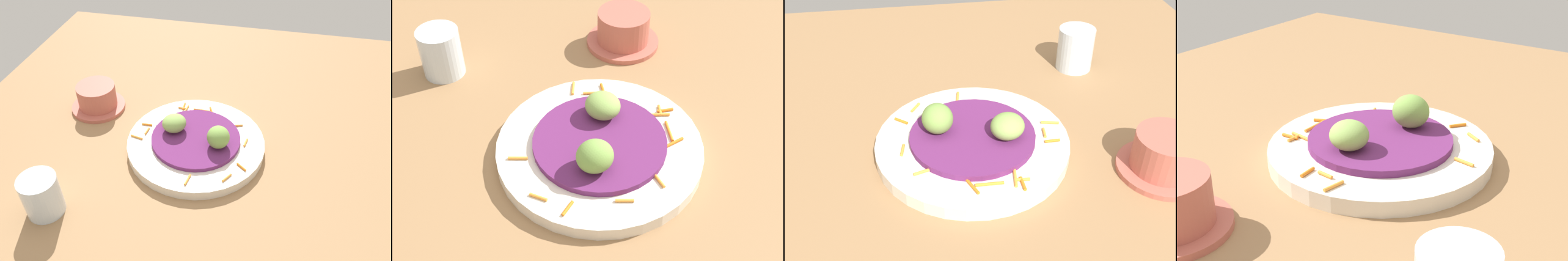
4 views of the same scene
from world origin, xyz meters
TOP-DOWN VIEW (x-y plane):
  - table_surface at (0.00, 0.00)cm, footprint 110.00×110.00cm
  - main_plate at (-1.22, 2.67)cm, footprint 27.08×27.08cm
  - cabbage_bed at (-1.22, 2.67)cm, footprint 17.50×17.50cm
  - carrot_garnish at (1.72, 3.42)cm, footprint 23.25×23.68cm
  - guac_scoop_left at (-2.70, -1.97)cm, footprint 5.30×5.01cm
  - guac_scoop_center at (0.25, 7.31)cm, footprint 6.69×6.68cm
  - terracotta_bowl at (7.10, 26.95)cm, footprint 11.82×11.82cm
  - water_glass at (-21.82, 24.07)cm, footprint 6.32×6.32cm

SIDE VIEW (x-z plane):
  - table_surface at x=0.00cm, z-range 0.00..2.00cm
  - main_plate at x=-1.22cm, z-range 2.00..3.96cm
  - carrot_garnish at x=1.72cm, z-range 3.96..4.36cm
  - cabbage_bed at x=-1.22cm, z-range 3.96..4.85cm
  - terracotta_bowl at x=7.10cm, z-range 1.71..7.58cm
  - water_glass at x=-21.82cm, z-range 2.00..9.52cm
  - guac_scoop_center at x=0.25cm, z-range 4.85..8.21cm
  - guac_scoop_left at x=-2.70cm, z-range 4.85..9.00cm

